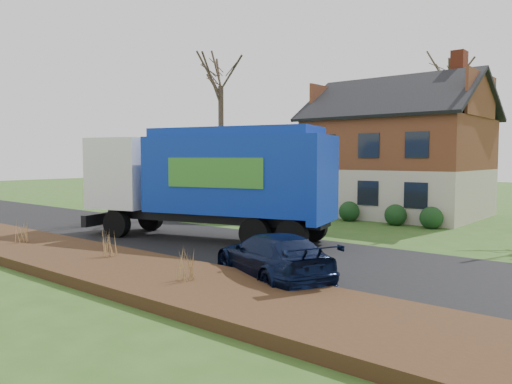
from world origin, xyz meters
The scene contains 13 objects.
ground centered at (0.00, 0.00, 0.00)m, with size 120.00×120.00×0.00m, color #2E4F1A.
road centered at (0.00, 0.00, 0.01)m, with size 80.00×7.00×0.02m, color black.
mulch_verge centered at (0.00, -5.30, 0.15)m, with size 80.00×3.50×0.30m, color black.
main_house centered at (1.49, 13.91, 4.03)m, with size 12.95×8.95×9.26m.
ranch_house centered at (-12.00, 13.00, 1.81)m, with size 9.80×8.20×3.70m.
garbage_truck centered at (-0.23, 0.72, 2.62)m, with size 11.00×5.54×4.55m.
silver_sedan centered at (-4.83, 4.83, 0.77)m, with size 1.64×4.70×1.55m, color #B1B5B9.
navy_wagon centered at (5.89, -3.07, 0.66)m, with size 1.85×4.55×1.32m, color black.
tree_front_west centered at (-6.26, 7.68, 8.66)m, with size 3.53×3.53×10.51m.
tree_back centered at (1.81, 23.01, 10.28)m, with size 3.90×3.90×12.33m.
grass_clump_west centered at (-3.84, -5.40, 0.73)m, with size 0.32×0.27×0.86m.
grass_clump_mid centered at (0.79, -4.82, 0.76)m, with size 0.33×0.27×0.91m.
grass_clump_east centered at (4.89, -5.38, 0.70)m, with size 0.32×0.26×0.80m.
Camera 1 is at (14.19, -13.80, 3.39)m, focal length 35.00 mm.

